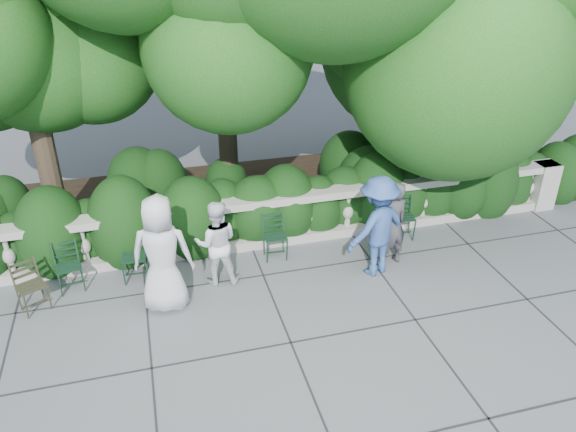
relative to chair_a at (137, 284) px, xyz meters
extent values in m
plane|color=#54565C|center=(2.63, -1.11, 0.00)|extent=(90.00, 90.00, 0.00)
cube|color=#9E998E|center=(2.63, 0.69, 0.09)|extent=(12.00, 0.32, 0.18)
cube|color=#9E998E|center=(2.63, 0.69, 0.93)|extent=(12.00, 0.36, 0.14)
cube|color=#9E998E|center=(8.41, 0.69, 0.50)|extent=(0.44, 0.44, 1.00)
cylinder|color=#3F3023|center=(-1.37, 2.29, 1.40)|extent=(0.40, 0.40, 2.80)
ellipsoid|color=#143E11|center=(-1.37, 1.85, 3.68)|extent=(5.28, 5.28, 3.96)
cylinder|color=#3F3023|center=(2.13, 2.89, 1.70)|extent=(0.40, 0.40, 3.40)
cylinder|color=#3F3023|center=(5.63, 2.19, 1.50)|extent=(0.40, 0.40, 3.00)
ellipsoid|color=#143E11|center=(5.63, 1.73, 3.92)|extent=(5.52, 5.52, 4.14)
cylinder|color=#3F3023|center=(8.63, 2.69, 1.30)|extent=(0.40, 0.40, 2.60)
ellipsoid|color=#143E11|center=(8.63, 2.29, 3.40)|extent=(4.80, 4.80, 3.60)
imported|color=silver|center=(0.47, -0.73, 0.97)|extent=(1.06, 0.81, 1.94)
imported|color=#403F44|center=(4.40, -0.50, 0.79)|extent=(0.64, 0.49, 1.58)
imported|color=white|center=(1.37, -0.27, 0.75)|extent=(0.81, 0.67, 1.50)
imported|color=#305192|center=(4.04, -0.69, 0.90)|extent=(1.32, 1.02, 1.80)
camera|label=1|loc=(0.42, -8.22, 5.54)|focal=35.00mm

